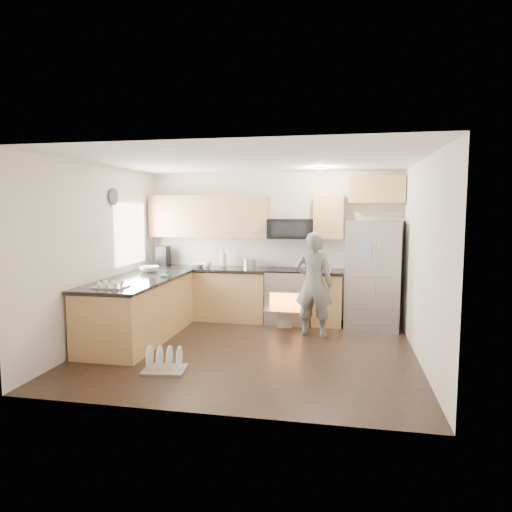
% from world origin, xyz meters
% --- Properties ---
extents(ground, '(4.50, 4.50, 0.00)m').
position_xyz_m(ground, '(0.00, 0.00, 0.00)').
color(ground, black).
rests_on(ground, ground).
extents(room_shell, '(4.54, 4.04, 2.62)m').
position_xyz_m(room_shell, '(-0.04, 0.02, 1.67)').
color(room_shell, silver).
rests_on(room_shell, ground).
extents(back_cabinet_run, '(4.45, 0.64, 2.50)m').
position_xyz_m(back_cabinet_run, '(-0.59, 1.75, 0.96)').
color(back_cabinet_run, '#A18140').
rests_on(back_cabinet_run, ground).
extents(peninsula, '(0.96, 2.36, 1.02)m').
position_xyz_m(peninsula, '(-1.75, 0.25, 0.46)').
color(peninsula, '#A18140').
rests_on(peninsula, ground).
extents(stove_range, '(0.76, 0.97, 1.79)m').
position_xyz_m(stove_range, '(0.35, 1.69, 0.68)').
color(stove_range, '#B7B7BC').
rests_on(stove_range, ground).
extents(refrigerator, '(0.97, 0.82, 1.77)m').
position_xyz_m(refrigerator, '(1.77, 1.63, 0.89)').
color(refrigerator, '#B7B7BC').
rests_on(refrigerator, ground).
extents(person, '(0.64, 0.47, 1.62)m').
position_xyz_m(person, '(0.82, 0.93, 0.81)').
color(person, slate).
rests_on(person, ground).
extents(dish_rack, '(0.55, 0.47, 0.31)m').
position_xyz_m(dish_rack, '(-0.85, -0.97, 0.08)').
color(dish_rack, '#B7B7BC').
rests_on(dish_rack, ground).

